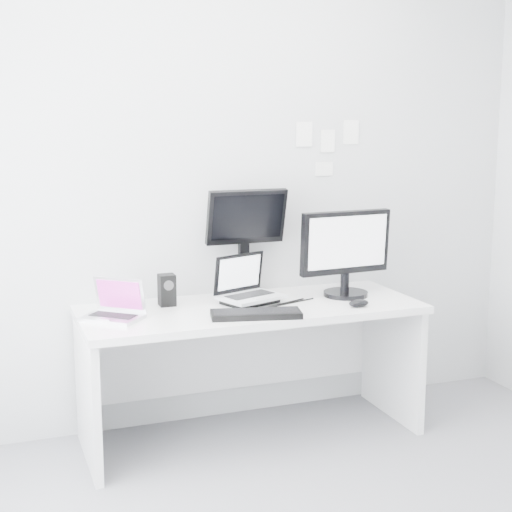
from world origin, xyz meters
The scene contains 13 objects.
back_wall centered at (0.00, 1.60, 1.35)m, with size 3.60×3.60×0.00m, color #B6B8BA.
desk centered at (0.00, 1.25, 0.36)m, with size 1.80×0.70×0.73m, color white.
macbook centered at (-0.74, 1.23, 0.83)m, with size 0.28×0.21×0.21m, color silver.
speaker centered at (-0.41, 1.41, 0.81)m, with size 0.08×0.08×0.17m, color black.
dell_laptop centered at (0.02, 1.30, 0.86)m, with size 0.32×0.25×0.27m, color silver.
rear_monitor centered at (0.06, 1.51, 1.04)m, with size 0.45×0.16×0.61m, color black.
samsung_monitor centered at (0.57, 1.28, 0.98)m, with size 0.54×0.25×0.50m, color black.
keyboard centered at (-0.06, 1.02, 0.74)m, with size 0.45×0.16×0.03m, color black.
mouse centered at (0.52, 1.03, 0.75)m, with size 0.11×0.07×0.04m, color black.
wall_note_0 centered at (0.45, 1.59, 1.62)m, with size 0.10×0.00×0.14m, color white.
wall_note_1 centered at (0.60, 1.59, 1.58)m, with size 0.09×0.00×0.13m, color white.
wall_note_2 centered at (0.75, 1.59, 1.63)m, with size 0.10×0.00×0.14m, color white.
wall_note_3 centered at (0.58, 1.59, 1.42)m, with size 0.11×0.00×0.08m, color white.
Camera 1 is at (-1.32, -2.37, 1.69)m, focal length 52.56 mm.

